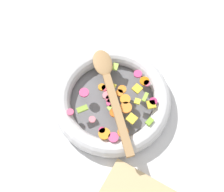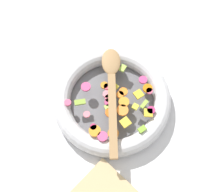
# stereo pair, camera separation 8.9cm
# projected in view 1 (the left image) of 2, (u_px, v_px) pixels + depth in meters

# --- Properties ---
(ground_plane) EXTENTS (4.00, 4.00, 0.00)m
(ground_plane) POSITION_uv_depth(u_px,v_px,m) (112.00, 103.00, 0.93)
(ground_plane) COLOR silver
(skillet) EXTENTS (0.34, 0.34, 0.05)m
(skillet) POSITION_uv_depth(u_px,v_px,m) (112.00, 100.00, 0.91)
(skillet) COLOR slate
(skillet) RESTS_ON ground_plane
(chopped_vegetables) EXTENTS (0.25, 0.23, 0.01)m
(chopped_vegetables) POSITION_uv_depth(u_px,v_px,m) (119.00, 103.00, 0.88)
(chopped_vegetables) COLOR orange
(chopped_vegetables) RESTS_ON skillet
(wooden_spoon) EXTENTS (0.27, 0.26, 0.01)m
(wooden_spoon) POSITION_uv_depth(u_px,v_px,m) (110.00, 88.00, 0.88)
(wooden_spoon) COLOR #A87F51
(wooden_spoon) RESTS_ON chopped_vegetables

